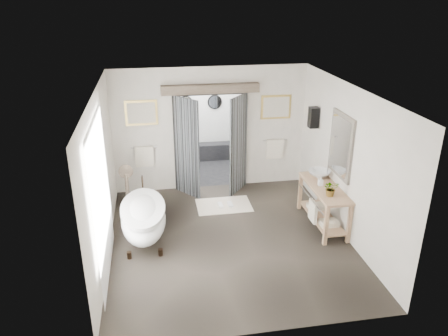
# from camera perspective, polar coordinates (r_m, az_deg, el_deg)

# --- Properties ---
(ground_plane) EXTENTS (5.00, 5.00, 0.00)m
(ground_plane) POSITION_cam_1_polar(r_m,az_deg,el_deg) (8.54, 0.68, -9.31)
(ground_plane) COLOR #443C33
(room_shell) EXTENTS (4.52, 5.02, 2.91)m
(room_shell) POSITION_cam_1_polar(r_m,az_deg,el_deg) (7.60, 0.65, 2.17)
(room_shell) COLOR silver
(room_shell) RESTS_ON ground_plane
(shower_room) EXTENTS (2.22, 2.01, 2.51)m
(shower_room) POSITION_cam_1_polar(r_m,az_deg,el_deg) (11.77, -2.77, 4.69)
(shower_room) COLOR #252527
(shower_room) RESTS_ON ground_plane
(back_wall_dressing) EXTENTS (3.82, 0.73, 2.52)m
(back_wall_dressing) POSITION_cam_1_polar(r_m,az_deg,el_deg) (9.98, -1.65, 5.39)
(back_wall_dressing) COLOR black
(back_wall_dressing) RESTS_ON ground_plane
(clawfoot_tub) EXTENTS (0.84, 1.88, 0.92)m
(clawfoot_tub) POSITION_cam_1_polar(r_m,az_deg,el_deg) (8.51, -10.47, -6.34)
(clawfoot_tub) COLOR black
(clawfoot_tub) RESTS_ON ground_plane
(vanity) EXTENTS (0.57, 1.60, 0.85)m
(vanity) POSITION_cam_1_polar(r_m,az_deg,el_deg) (9.01, 12.75, -4.42)
(vanity) COLOR tan
(vanity) RESTS_ON ground_plane
(pedestal_mirror) EXTENTS (0.31, 0.20, 1.05)m
(pedestal_mirror) POSITION_cam_1_polar(r_m,az_deg,el_deg) (9.64, -12.50, -2.89)
(pedestal_mirror) COLOR #716250
(pedestal_mirror) RESTS_ON ground_plane
(rug) EXTENTS (1.20, 0.80, 0.01)m
(rug) POSITION_cam_1_polar(r_m,az_deg,el_deg) (9.76, -0.02, -4.89)
(rug) COLOR beige
(rug) RESTS_ON ground_plane
(slippers) EXTENTS (0.32, 0.24, 0.05)m
(slippers) POSITION_cam_1_polar(r_m,az_deg,el_deg) (9.73, 0.17, -4.80)
(slippers) COLOR white
(slippers) RESTS_ON rug
(basin) EXTENTS (0.57, 0.57, 0.16)m
(basin) POSITION_cam_1_polar(r_m,az_deg,el_deg) (9.24, 12.33, -0.78)
(basin) COLOR white
(basin) RESTS_ON vanity
(plant) EXTENTS (0.29, 0.26, 0.31)m
(plant) POSITION_cam_1_polar(r_m,az_deg,el_deg) (8.46, 13.81, -2.60)
(plant) COLOR gray
(plant) RESTS_ON vanity
(soap_bottle_a) EXTENTS (0.09, 0.09, 0.19)m
(soap_bottle_a) POSITION_cam_1_polar(r_m,az_deg,el_deg) (8.87, 12.51, -1.68)
(soap_bottle_a) COLOR gray
(soap_bottle_a) RESTS_ON vanity
(soap_bottle_b) EXTENTS (0.14, 0.14, 0.17)m
(soap_bottle_b) POSITION_cam_1_polar(r_m,az_deg,el_deg) (9.37, 11.59, -0.34)
(soap_bottle_b) COLOR gray
(soap_bottle_b) RESTS_ON vanity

